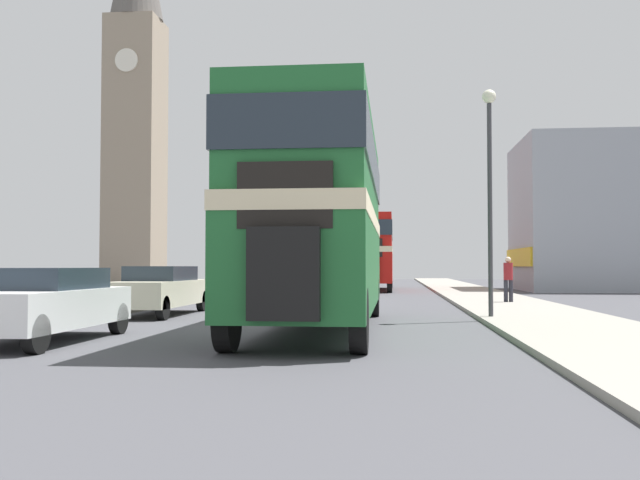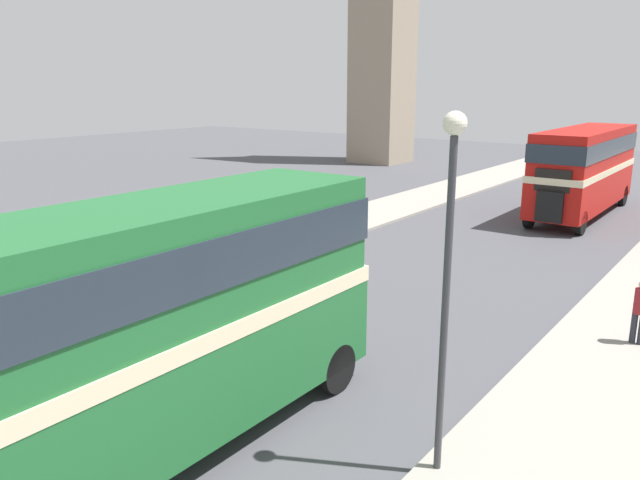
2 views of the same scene
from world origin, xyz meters
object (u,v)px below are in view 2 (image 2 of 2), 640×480
at_px(car_parked_mid, 147,300).
at_px(pedestrian_walking, 640,308).
at_px(double_decker_bus, 128,322).
at_px(street_lamp, 449,246).
at_px(bus_distant, 584,165).

xyz_separation_m(car_parked_mid, pedestrian_walking, (10.81, 6.29, 0.30)).
relative_size(car_parked_mid, pedestrian_walking, 2.88).
height_order(double_decker_bus, pedestrian_walking, double_decker_bus).
distance_m(pedestrian_walking, street_lamp, 8.29).
relative_size(double_decker_bus, bus_distant, 1.03).
distance_m(double_decker_bus, street_lamp, 5.19).
height_order(bus_distant, pedestrian_walking, bus_distant).
distance_m(double_decker_bus, bus_distant, 26.07).
height_order(bus_distant, car_parked_mid, bus_distant).
bearing_deg(pedestrian_walking, bus_distant, 109.20).
bearing_deg(bus_distant, car_parked_mid, -103.83).
bearing_deg(bus_distant, pedestrian_walking, -70.80).
xyz_separation_m(bus_distant, car_parked_mid, (-5.38, -21.87, -1.78)).
bearing_deg(bus_distant, double_decker_bus, -90.68).
bearing_deg(bus_distant, street_lamp, -80.69).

